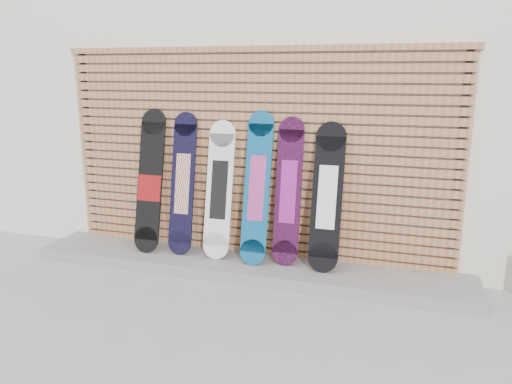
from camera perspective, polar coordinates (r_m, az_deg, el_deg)
ground at (r=4.68m, az=-2.24°, el=-12.33°), size 80.00×80.00×0.00m
building at (r=7.51m, az=10.54°, el=11.56°), size 12.00×5.00×3.60m
concrete_step at (r=5.28m, az=-1.29°, el=-8.45°), size 4.60×0.70×0.12m
slat_wall at (r=5.24m, az=-0.34°, el=4.43°), size 4.26×0.08×2.29m
snowboard_0 at (r=5.54m, az=-12.02°, el=1.13°), size 0.29×0.38×1.54m
snowboard_1 at (r=5.40m, az=-8.37°, el=0.94°), size 0.26×0.33×1.51m
snowboard_2 at (r=5.24m, az=-4.22°, el=0.24°), size 0.29×0.33×1.44m
snowboard_3 at (r=5.07m, az=0.11°, el=0.46°), size 0.27×0.38×1.55m
snowboard_4 at (r=5.03m, az=3.72°, el=0.03°), size 0.26×0.29×1.49m
snowboard_5 at (r=4.93m, az=8.13°, el=-0.60°), size 0.30×0.35×1.46m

